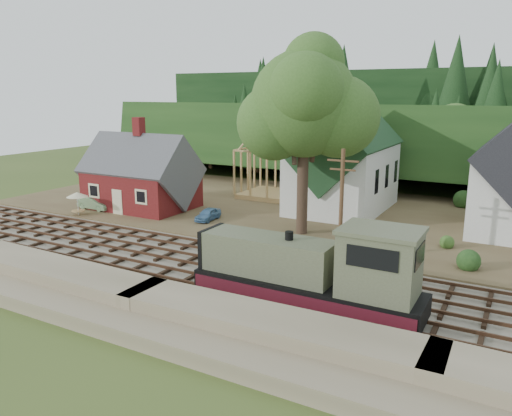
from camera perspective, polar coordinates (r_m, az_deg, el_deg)
The scene contains 16 objects.
ground at distance 34.15m, azimuth -4.78°, elevation -6.93°, with size 140.00×140.00×0.00m, color #384C1E.
embankment at distance 28.04m, azimuth -14.66°, elevation -11.93°, with size 64.00×5.00×1.60m, color #7F7259.
railroad_bed at distance 34.12m, azimuth -4.78°, elevation -6.80°, with size 64.00×11.00×0.16m, color #726B5B.
village_flat at distance 49.44m, azimuth 6.85°, elevation -0.48°, with size 64.00×26.00×0.30m, color brown.
hillside at distance 71.87m, azimuth 14.13°, elevation 3.34°, with size 70.00×28.00×8.00m, color #1E3F19.
ridge at distance 87.28m, azimuth 16.89°, elevation 4.83°, with size 80.00×20.00×12.00m, color black.
depot at distance 51.37m, azimuth -12.95°, elevation 3.28°, with size 10.80×7.41×9.00m.
church at distance 49.39m, azimuth 9.90°, elevation 5.34°, with size 8.40×15.17×13.00m.
timber_frame at distance 54.84m, azimuth 2.70°, elevation 4.25°, with size 8.20×6.20×6.99m.
lattice_tower at distance 59.66m, azimuth 5.38°, elevation 11.45°, with size 3.20×3.20×12.12m.
big_tree at distance 39.97m, azimuth 5.78°, elevation 10.95°, with size 10.90×8.40×14.70m.
telegraph_pole_near at distance 34.45m, azimuth 9.72°, elevation 0.47°, with size 2.20×0.28×8.00m.
locomotive at distance 27.14m, azimuth 6.68°, elevation -7.41°, with size 12.49×3.12×4.98m.
car_blue at distance 45.55m, azimuth -5.52°, elevation -0.71°, with size 1.30×3.22×1.10m, color #5181AE.
car_green at distance 51.96m, azimuth -17.89°, elevation 0.52°, with size 1.34×3.84×1.27m, color gray.
patio_set at distance 49.96m, azimuth -19.77°, elevation 1.34°, with size 1.97×1.97×2.19m.
Camera 1 is at (17.96, -26.61, 11.64)m, focal length 35.00 mm.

